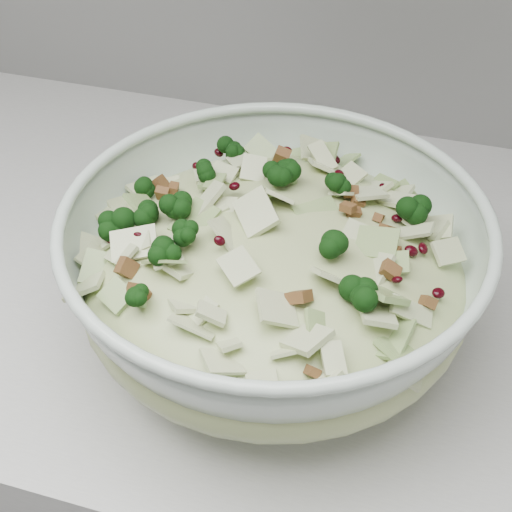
# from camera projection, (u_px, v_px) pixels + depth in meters

# --- Properties ---
(counter) EXTENTS (3.60, 0.60, 0.90)m
(counter) POSITION_uv_depth(u_px,v_px,m) (25.00, 427.00, 1.10)
(counter) COLOR beige
(counter) RESTS_ON floor
(mixing_bowl) EXTENTS (0.35, 0.35, 0.14)m
(mixing_bowl) POSITION_uv_depth(u_px,v_px,m) (274.00, 275.00, 0.59)
(mixing_bowl) COLOR silver
(mixing_bowl) RESTS_ON counter
(salad) EXTENTS (0.36, 0.36, 0.14)m
(salad) POSITION_uv_depth(u_px,v_px,m) (275.00, 255.00, 0.58)
(salad) COLOR #B4BE82
(salad) RESTS_ON mixing_bowl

